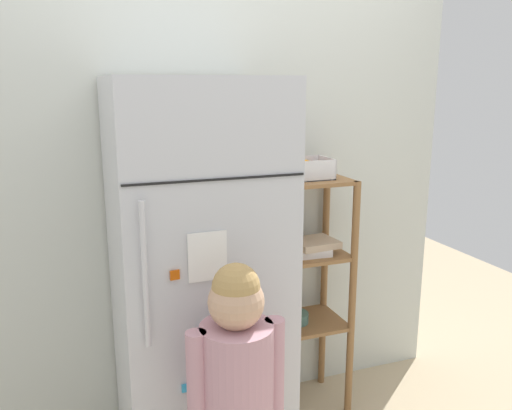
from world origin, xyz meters
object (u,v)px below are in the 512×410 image
object	(u,v)px
refrigerator	(197,279)
child_standing	(237,381)
pantry_shelf_unit	(308,273)
fruit_bin	(309,170)

from	to	relation	value
refrigerator	child_standing	distance (m)	0.56
child_standing	pantry_shelf_unit	size ratio (longest dim) A/B	0.90
refrigerator	fruit_bin	bearing A→B (deg)	15.97
fruit_bin	refrigerator	bearing A→B (deg)	-164.03
pantry_shelf_unit	fruit_bin	bearing A→B (deg)	111.01
refrigerator	fruit_bin	world-z (taller)	refrigerator
child_standing	fruit_bin	distance (m)	1.10
child_standing	fruit_bin	world-z (taller)	fruit_bin
pantry_shelf_unit	fruit_bin	distance (m)	0.53
child_standing	pantry_shelf_unit	distance (m)	0.93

